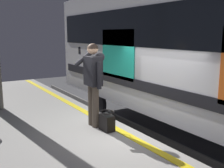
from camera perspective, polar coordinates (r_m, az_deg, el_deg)
name	(u,v)px	position (r m, az deg, el deg)	size (l,w,h in m)	color
ground_plane	(131,168)	(5.91, 3.98, -17.51)	(24.70, 24.70, 0.00)	#3D3D3F
safety_line	(119,130)	(5.38, 1.49, -9.86)	(13.77, 0.16, 0.01)	yellow
track_rail_near	(182,148)	(6.79, 14.68, -13.19)	(18.27, 0.08, 0.16)	slate
track_rail_far	(220,136)	(7.84, 22.02, -10.36)	(18.27, 0.08, 0.16)	slate
train_carriage	(220,46)	(6.57, 22.17, 7.63)	(10.79, 3.12, 3.98)	silver
passenger	(93,78)	(5.41, -3.98, 1.28)	(0.57, 0.55, 1.71)	brown
handbag	(107,122)	(5.33, -1.10, -8.07)	(0.33, 0.30, 0.39)	black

